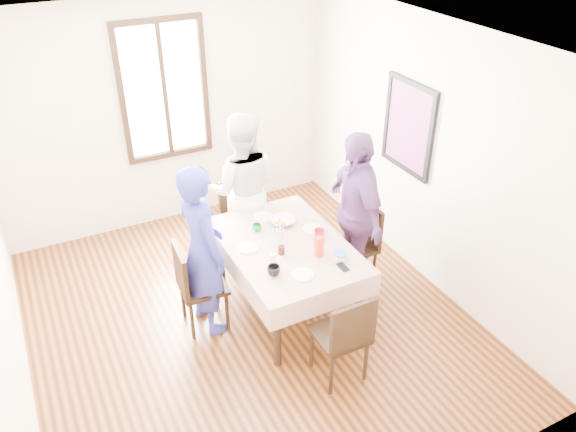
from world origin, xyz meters
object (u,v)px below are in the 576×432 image
Objects in this scene: dining_table at (286,276)px; chair_near at (340,334)px; person_far at (244,190)px; chair_far at (245,221)px; chair_right at (353,246)px; chair_left at (203,286)px; person_left at (202,250)px; person_right at (353,213)px.

chair_near is at bearing -90.00° from dining_table.
chair_far is at bearing -67.43° from person_far.
chair_left is at bearing 87.49° from chair_right.
chair_left is 1.24m from person_far.
person_left is (-1.59, 0.09, 0.40)m from chair_right.
dining_table is at bearing -78.93° from person_right.
dining_table is 1.61× the size of chair_right.
chair_far is (0.80, 0.87, 0.00)m from chair_left.
person_far is (-0.80, 0.94, 0.41)m from chair_right.
person_left is (0.02, 0.00, 0.40)m from chair_left.
dining_table is at bearing 90.13° from chair_near.
person_right is (0.78, -0.94, 0.01)m from person_far.
person_right is (1.57, -0.09, 0.02)m from person_left.
chair_left is 0.53× the size of person_left.
chair_left and chair_right have the same top height.
person_right reaches higher than chair_left.
person_far is (0.00, 1.99, 0.41)m from chair_near.
dining_table is 0.85× the size of person_far.
dining_table is 0.84× the size of person_right.
person_far is (0.78, 0.85, 0.01)m from person_left.
chair_left is at bearing 125.27° from chair_near.
person_left is at bearing 87.45° from chair_right.
chair_far reaches higher than dining_table.
chair_right is at bearing -102.22° from person_left.
dining_table is 1.61× the size of chair_near.
chair_far is at bearing 90.00° from dining_table.
person_left is 0.98× the size of person_right.
chair_left is 1.00× the size of chair_right.
chair_far is 1.23m from person_left.
person_right reaches higher than chair_far.
chair_far is (-0.80, 0.96, 0.00)m from chair_right.
person_left is 1.16m from person_far.
person_far reaches higher than person_left.
chair_near is 1.37m from person_right.
chair_right is 0.53× the size of person_far.
chair_left and chair_near have the same top height.
chair_far is at bearing 90.13° from chair_near.
chair_left is 0.52× the size of person_right.
person_far is at bearing 86.24° from chair_far.
person_far reaches higher than dining_table.
chair_right is 0.52× the size of person_right.
person_far is at bearing 140.28° from chair_left.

